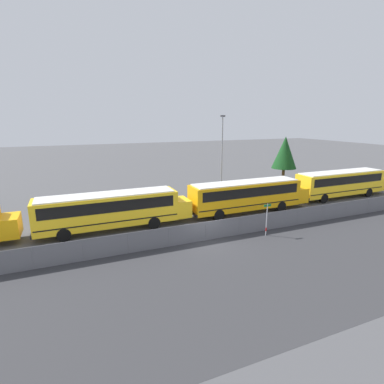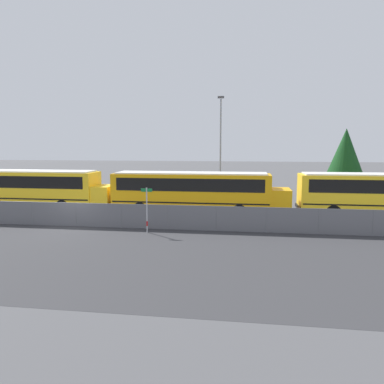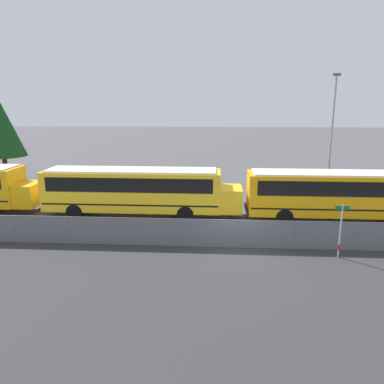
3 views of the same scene
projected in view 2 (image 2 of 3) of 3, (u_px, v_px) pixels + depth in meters
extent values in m
plane|color=#4C4C4F|center=(77.00, 226.00, 24.66)|extent=(200.00, 200.00, 0.00)
cube|color=#333335|center=(23.00, 252.00, 18.77)|extent=(101.70, 12.00, 0.01)
cube|color=#9EA0A5|center=(76.00, 215.00, 24.57)|extent=(67.70, 0.03, 1.55)
cube|color=slate|center=(76.00, 215.00, 24.55)|extent=(67.70, 0.01, 1.55)
cylinder|color=slate|center=(76.00, 203.00, 24.47)|extent=(67.70, 0.05, 0.05)
cylinder|color=slate|center=(33.00, 214.00, 25.00)|extent=(0.07, 0.07, 1.55)
cylinder|color=slate|center=(76.00, 215.00, 24.57)|extent=(0.07, 0.07, 1.55)
cylinder|color=slate|center=(121.00, 216.00, 24.13)|extent=(0.07, 0.07, 1.55)
cylinder|color=slate|center=(168.00, 217.00, 23.69)|extent=(0.07, 0.07, 1.55)
cylinder|color=slate|center=(216.00, 219.00, 23.25)|extent=(0.07, 0.07, 1.55)
cylinder|color=slate|center=(266.00, 220.00, 22.81)|extent=(0.07, 0.07, 1.55)
cylinder|color=slate|center=(319.00, 222.00, 22.38)|extent=(0.07, 0.07, 1.55)
cylinder|color=slate|center=(373.00, 223.00, 21.94)|extent=(0.07, 0.07, 1.55)
cube|color=yellow|center=(27.00, 188.00, 30.61)|extent=(11.87, 2.58, 2.63)
cube|color=black|center=(26.00, 181.00, 30.54)|extent=(10.92, 2.62, 0.95)
cube|color=black|center=(27.00, 196.00, 30.71)|extent=(11.63, 2.61, 0.10)
cube|color=yellow|center=(104.00, 195.00, 29.73)|extent=(1.42, 2.37, 1.58)
cube|color=silver|center=(26.00, 171.00, 30.44)|extent=(11.28, 2.32, 0.10)
cylinder|color=black|center=(76.00, 202.00, 31.40)|extent=(1.10, 0.28, 1.10)
cylinder|color=black|center=(63.00, 207.00, 29.11)|extent=(1.10, 0.28, 1.10)
cube|color=orange|center=(191.00, 191.00, 28.43)|extent=(11.87, 2.58, 2.63)
cube|color=black|center=(191.00, 183.00, 28.35)|extent=(10.92, 2.62, 0.95)
cube|color=black|center=(191.00, 200.00, 28.52)|extent=(11.63, 2.61, 0.10)
cube|color=orange|center=(280.00, 199.00, 27.54)|extent=(1.42, 2.37, 1.58)
cube|color=black|center=(116.00, 204.00, 29.42)|extent=(0.12, 2.58, 0.24)
cube|color=silver|center=(191.00, 173.00, 28.25)|extent=(11.28, 2.32, 0.10)
cylinder|color=black|center=(240.00, 207.00, 29.21)|extent=(1.10, 0.28, 1.10)
cylinder|color=black|center=(239.00, 212.00, 26.92)|extent=(1.10, 0.28, 1.10)
cylinder|color=black|center=(148.00, 204.00, 30.26)|extent=(1.10, 0.28, 1.10)
cylinder|color=black|center=(140.00, 209.00, 27.97)|extent=(1.10, 0.28, 1.10)
cube|color=yellow|center=(383.00, 193.00, 27.11)|extent=(11.87, 2.58, 2.63)
cube|color=black|center=(384.00, 185.00, 27.04)|extent=(10.92, 2.62, 0.95)
cube|color=black|center=(383.00, 203.00, 27.20)|extent=(11.63, 2.61, 0.10)
cube|color=black|center=(298.00, 207.00, 28.11)|extent=(0.12, 2.58, 0.24)
cylinder|color=black|center=(326.00, 207.00, 28.94)|extent=(1.10, 0.28, 1.10)
cylinder|color=black|center=(333.00, 212.00, 26.65)|extent=(1.10, 0.28, 1.10)
cylinder|color=#B7B7BC|center=(147.00, 210.00, 22.78)|extent=(0.08, 0.08, 2.76)
cylinder|color=red|center=(147.00, 224.00, 22.88)|extent=(0.09, 0.09, 0.30)
cube|color=#147238|center=(147.00, 190.00, 22.62)|extent=(0.70, 0.02, 0.20)
cylinder|color=gray|center=(220.00, 150.00, 35.97)|extent=(0.16, 0.16, 9.66)
cube|color=#47474C|center=(221.00, 97.00, 35.34)|extent=(0.60, 0.24, 0.20)
cylinder|color=#51381E|center=(344.00, 188.00, 37.30)|extent=(0.44, 0.44, 2.16)
cone|color=#144219|center=(346.00, 153.00, 36.87)|extent=(3.69, 3.69, 4.79)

